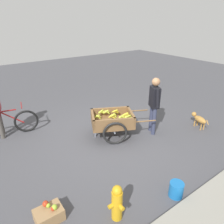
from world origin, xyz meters
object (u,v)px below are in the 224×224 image
apple_crate (49,214)px  fire_hydrant (117,203)px  bicycle (7,124)px  fruit_cart (113,121)px  dog (199,119)px  vendor_person (154,101)px  plastic_bucket (176,189)px

apple_crate → fire_hydrant: bearing=146.6°
fire_hydrant → apple_crate: fire_hydrant is taller
bicycle → fire_hydrant: (-0.87, 3.88, -0.02)m
fruit_cart → dog: 2.61m
bicycle → apple_crate: (0.05, 3.27, -0.23)m
vendor_person → fire_hydrant: vendor_person is taller
bicycle → dog: 5.48m
plastic_bucket → apple_crate: apple_crate is taller
fire_hydrant → apple_crate: size_ratio=1.52×
plastic_bucket → bicycle: bearing=-63.8°
dog → fire_hydrant: fire_hydrant is taller
fruit_cart → apple_crate: bearing=33.3°
bicycle → plastic_bucket: bicycle is taller
dog → apple_crate: dog is taller
fire_hydrant → plastic_bucket: bearing=167.4°
fruit_cart → bicycle: (2.35, -1.70, -0.09)m
bicycle → dog: (-4.71, 2.80, -0.08)m
fire_hydrant → vendor_person: bearing=-146.2°
bicycle → fire_hydrant: 3.97m
dog → apple_crate: (4.76, 0.47, -0.15)m
apple_crate → vendor_person: bearing=-162.6°
fruit_cart → bicycle: 2.90m
fruit_cart → vendor_person: 1.25m
plastic_bucket → apple_crate: bearing=-22.6°
vendor_person → plastic_bucket: (1.33, 1.93, -0.81)m
dog → plastic_bucket: bearing=26.5°
bicycle → fire_hydrant: bicycle is taller
vendor_person → dog: (-1.35, 0.60, -0.69)m
bicycle → plastic_bucket: 4.61m
fire_hydrant → plastic_bucket: fire_hydrant is taller
bicycle → plastic_bucket: (-2.03, 4.14, -0.21)m
plastic_bucket → vendor_person: bearing=-124.6°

